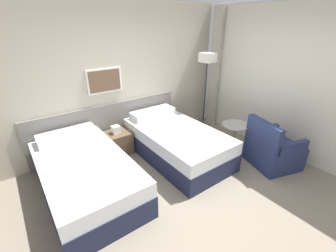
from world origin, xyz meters
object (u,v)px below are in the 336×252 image
bed_near_door (86,175)px  nightstand (117,142)px  bed_near_window (176,142)px  armchair (272,150)px  floor_lamp (207,65)px  side_table (235,133)px

bed_near_door → nightstand: bed_near_door is taller
bed_near_door → bed_near_window: same height
bed_near_window → armchair: bearing=-46.2°
floor_lamp → bed_near_window: bearing=-157.9°
bed_near_window → side_table: size_ratio=3.36×
bed_near_door → armchair: (2.85, -1.23, -0.01)m
armchair → bed_near_window: bearing=60.9°
floor_lamp → bed_near_door: bearing=-170.4°
floor_lamp → side_table: size_ratio=2.88×
side_table → nightstand: bearing=143.5°
side_table → bed_near_window: bearing=148.8°
bed_near_window → armchair: 1.70m
bed_near_window → side_table: (0.95, -0.57, 0.14)m
bed_near_door → armchair: armchair is taller
bed_near_door → floor_lamp: 3.14m
bed_near_door → bed_near_window: 1.68m
nightstand → armchair: bearing=-44.5°
bed_near_door → floor_lamp: size_ratio=1.17×
nightstand → bed_near_door: bearing=-138.2°
nightstand → floor_lamp: bearing=-7.5°
bed_near_window → nightstand: (-0.84, 0.75, -0.07)m
nightstand → armchair: armchair is taller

